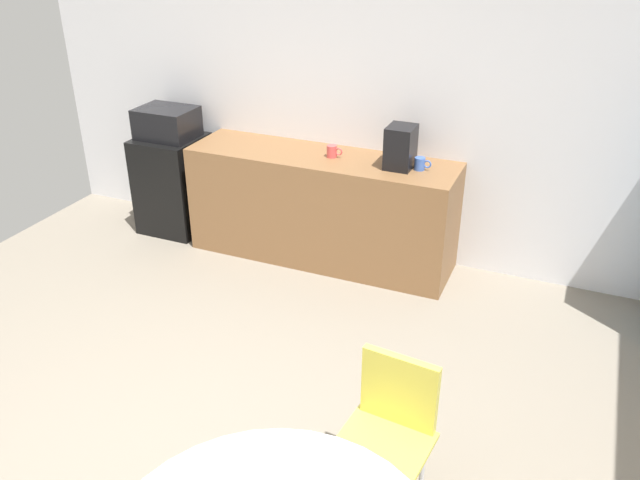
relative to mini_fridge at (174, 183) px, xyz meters
The scene contains 8 objects.
wall_back 1.97m from the mini_fridge, 11.40° to the left, with size 6.00×0.10×2.60m, color silver.
counter_block 1.44m from the mini_fridge, ahead, with size 2.18×0.60×0.90m, color brown.
mini_fridge is the anchor object (origin of this frame).
microwave 0.56m from the mini_fridge, ahead, with size 0.48×0.38×0.26m, color black.
chair_yellow 3.53m from the mini_fridge, 39.18° to the right, with size 0.46×0.46×0.83m.
mug_white 2.30m from the mini_fridge, ahead, with size 0.13×0.08×0.09m.
mug_green 1.62m from the mini_fridge, ahead, with size 0.13×0.08×0.09m.
coffee_maker 2.17m from the mini_fridge, ahead, with size 0.20×0.24×0.32m, color black.
Camera 1 is at (1.61, -1.85, 2.68)m, focal length 36.78 mm.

